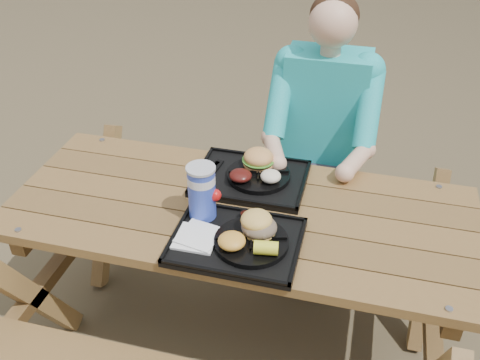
# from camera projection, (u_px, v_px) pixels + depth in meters

# --- Properties ---
(ground) EXTENTS (60.00, 60.00, 0.00)m
(ground) POSITION_uv_depth(u_px,v_px,m) (240.00, 335.00, 2.49)
(ground) COLOR #999999
(ground) RESTS_ON ground
(picnic_table) EXTENTS (1.80, 1.49, 0.75)m
(picnic_table) POSITION_uv_depth(u_px,v_px,m) (240.00, 278.00, 2.27)
(picnic_table) COLOR #999999
(picnic_table) RESTS_ON ground
(tray_near) EXTENTS (0.45, 0.35, 0.02)m
(tray_near) POSITION_uv_depth(u_px,v_px,m) (236.00, 242.00, 1.88)
(tray_near) COLOR black
(tray_near) RESTS_ON picnic_table
(tray_far) EXTENTS (0.45, 0.35, 0.02)m
(tray_far) POSITION_uv_depth(u_px,v_px,m) (251.00, 179.00, 2.20)
(tray_far) COLOR black
(tray_far) RESTS_ON picnic_table
(plate_near) EXTENTS (0.26, 0.26, 0.02)m
(plate_near) POSITION_uv_depth(u_px,v_px,m) (251.00, 242.00, 1.85)
(plate_near) COLOR black
(plate_near) RESTS_ON tray_near
(plate_far) EXTENTS (0.26, 0.26, 0.02)m
(plate_far) POSITION_uv_depth(u_px,v_px,m) (259.00, 175.00, 2.19)
(plate_far) COLOR black
(plate_far) RESTS_ON tray_far
(napkin_stack) EXTENTS (0.15, 0.15, 0.02)m
(napkin_stack) POSITION_uv_depth(u_px,v_px,m) (196.00, 237.00, 1.87)
(napkin_stack) COLOR white
(napkin_stack) RESTS_ON tray_near
(soda_cup) EXTENTS (0.10, 0.10, 0.20)m
(soda_cup) POSITION_uv_depth(u_px,v_px,m) (202.00, 193.00, 1.93)
(soda_cup) COLOR #1935BD
(soda_cup) RESTS_ON tray_near
(condiment_bbq) EXTENTS (0.04, 0.04, 0.03)m
(condiment_bbq) POSITION_uv_depth(u_px,v_px,m) (246.00, 216.00, 1.96)
(condiment_bbq) COLOR black
(condiment_bbq) RESTS_ON tray_near
(condiment_mustard) EXTENTS (0.05, 0.05, 0.03)m
(condiment_mustard) POSITION_uv_depth(u_px,v_px,m) (258.00, 219.00, 1.95)
(condiment_mustard) COLOR gold
(condiment_mustard) RESTS_ON tray_near
(sandwich) EXTENTS (0.12, 0.12, 0.12)m
(sandwich) POSITION_uv_depth(u_px,v_px,m) (259.00, 219.00, 1.84)
(sandwich) COLOR #F1BA55
(sandwich) RESTS_ON plate_near
(mac_cheese) EXTENTS (0.10, 0.10, 0.05)m
(mac_cheese) POSITION_uv_depth(u_px,v_px,m) (232.00, 241.00, 1.80)
(mac_cheese) COLOR gold
(mac_cheese) RESTS_ON plate_near
(corn_cob) EXTENTS (0.09, 0.09, 0.05)m
(corn_cob) POSITION_uv_depth(u_px,v_px,m) (266.00, 248.00, 1.77)
(corn_cob) COLOR #FEFF35
(corn_cob) RESTS_ON plate_near
(cutlery_far) EXTENTS (0.05, 0.17, 0.01)m
(cutlery_far) POSITION_uv_depth(u_px,v_px,m) (213.00, 171.00, 2.23)
(cutlery_far) COLOR black
(cutlery_far) RESTS_ON tray_far
(burger) EXTENTS (0.13, 0.13, 0.11)m
(burger) POSITION_uv_depth(u_px,v_px,m) (259.00, 154.00, 2.20)
(burger) COLOR #E99D52
(burger) RESTS_ON plate_far
(baked_beans) EXTENTS (0.09, 0.09, 0.04)m
(baked_beans) POSITION_uv_depth(u_px,v_px,m) (240.00, 176.00, 2.13)
(baked_beans) COLOR #4B120F
(baked_beans) RESTS_ON plate_far
(potato_salad) EXTENTS (0.08, 0.08, 0.05)m
(potato_salad) POSITION_uv_depth(u_px,v_px,m) (271.00, 176.00, 2.13)
(potato_salad) COLOR white
(potato_salad) RESTS_ON plate_far
(diner) EXTENTS (0.48, 0.84, 1.28)m
(diner) POSITION_uv_depth(u_px,v_px,m) (321.00, 149.00, 2.63)
(diner) COLOR teal
(diner) RESTS_ON ground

